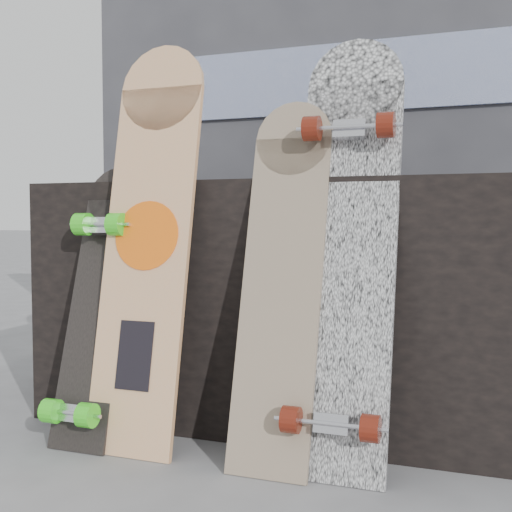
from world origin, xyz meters
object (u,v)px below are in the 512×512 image
at_px(skateboard_dark, 96,300).
at_px(longboard_celtic, 283,268).
at_px(longboard_geisha, 149,230).
at_px(longboard_cascadia, 346,239).
at_px(vendor_table, 283,302).

bearing_deg(skateboard_dark, longboard_celtic, 3.86).
bearing_deg(skateboard_dark, longboard_geisha, 13.38).
height_order(longboard_geisha, longboard_cascadia, longboard_geisha).
relative_size(vendor_table, skateboard_dark, 1.89).
relative_size(longboard_geisha, longboard_cascadia, 1.02).
xyz_separation_m(longboard_geisha, skateboard_dark, (-0.16, -0.04, -0.22)).
distance_m(longboard_geisha, longboard_cascadia, 0.60).
xyz_separation_m(longboard_cascadia, skateboard_dark, (-0.76, -0.07, -0.19)).
xyz_separation_m(vendor_table, longboard_celtic, (0.11, -0.37, 0.15)).
xyz_separation_m(longboard_celtic, longboard_cascadia, (0.17, 0.03, 0.08)).
bearing_deg(longboard_cascadia, vendor_table, 130.10).
bearing_deg(longboard_celtic, vendor_table, 107.35).
xyz_separation_m(longboard_celtic, skateboard_dark, (-0.59, -0.04, -0.11)).
height_order(longboard_celtic, longboard_cascadia, longboard_cascadia).
relative_size(vendor_table, longboard_geisha, 1.31).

